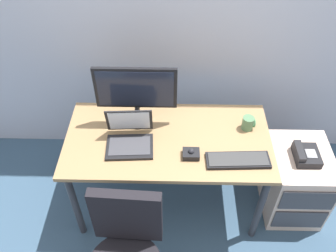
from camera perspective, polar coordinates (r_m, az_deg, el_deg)
ground_plane at (r=3.04m, az=0.00°, el=-11.54°), size 8.00×8.00×0.00m
desk at (r=2.52m, az=0.00°, el=-3.29°), size 1.41×0.72×0.73m
file_cabinet at (r=2.95m, az=19.48°, el=-8.24°), size 0.42×0.53×0.58m
desk_phone at (r=2.69m, az=21.02°, el=-4.29°), size 0.17×0.20×0.09m
monitor_main at (r=2.41m, az=-5.14°, el=5.49°), size 0.55×0.18×0.46m
keyboard at (r=2.36m, az=11.04°, el=-5.34°), size 0.42×0.15×0.03m
laptop at (r=2.41m, az=-6.12°, el=-1.77°), size 0.33×0.29×0.23m
trackball_mouse at (r=2.34m, az=3.69°, el=-4.41°), size 0.11×0.09×0.07m
coffee_mug at (r=2.56m, az=12.61°, el=0.46°), size 0.09×0.08×0.10m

